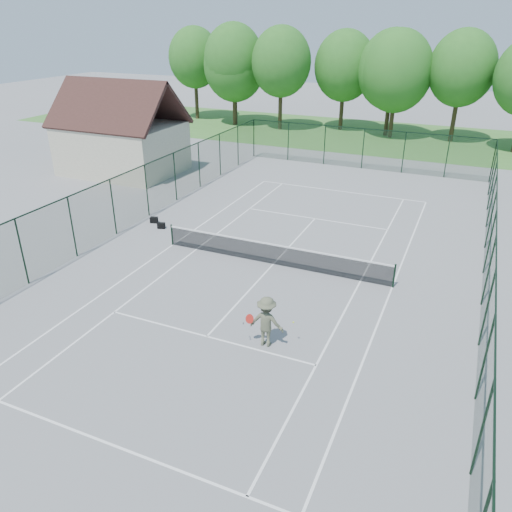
{
  "coord_description": "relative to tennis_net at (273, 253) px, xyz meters",
  "views": [
    {
      "loc": [
        7.66,
        -19.39,
        10.39
      ],
      "look_at": [
        0.0,
        -2.0,
        1.3
      ],
      "focal_mm": 35.0,
      "sensor_mm": 36.0,
      "label": 1
    }
  ],
  "objects": [
    {
      "name": "fence_enclosure",
      "position": [
        0.0,
        0.0,
        0.98
      ],
      "size": [
        18.05,
        36.05,
        3.02
      ],
      "color": "#17361D",
      "rests_on": "ground"
    },
    {
      "name": "sports_bag_a",
      "position": [
        -8.08,
        2.16,
        -0.41
      ],
      "size": [
        0.47,
        0.36,
        0.33
      ],
      "primitive_type": "cube",
      "rotation": [
        0.0,
        0.0,
        0.3
      ],
      "color": "black",
      "rests_on": "ground"
    },
    {
      "name": "tennis_net",
      "position": [
        0.0,
        0.0,
        0.0
      ],
      "size": [
        11.08,
        0.08,
        1.1
      ],
      "color": "black",
      "rests_on": "ground"
    },
    {
      "name": "ground",
      "position": [
        0.0,
        0.0,
        -0.58
      ],
      "size": [
        140.0,
        140.0,
        0.0
      ],
      "primitive_type": "plane",
      "color": "gray",
      "rests_on": "ground"
    },
    {
      "name": "tree_line_far",
      "position": [
        0.0,
        30.0,
        5.42
      ],
      "size": [
        39.4,
        6.4,
        9.7
      ],
      "color": "#3D2E1B",
      "rests_on": "ground"
    },
    {
      "name": "court_lines",
      "position": [
        0.0,
        0.0,
        -0.57
      ],
      "size": [
        11.05,
        23.85,
        0.01
      ],
      "color": "white",
      "rests_on": "ground"
    },
    {
      "name": "utility_building",
      "position": [
        -16.0,
        10.0,
        2.54
      ],
      "size": [
        8.6,
        6.27,
        6.63
      ],
      "color": "beige",
      "rests_on": "ground"
    },
    {
      "name": "grass_far",
      "position": [
        0.0,
        30.0,
        -0.57
      ],
      "size": [
        80.0,
        16.0,
        0.01
      ],
      "primitive_type": "cube",
      "color": "#458033",
      "rests_on": "ground"
    },
    {
      "name": "sports_bag_b",
      "position": [
        -7.25,
        1.63,
        -0.42
      ],
      "size": [
        0.46,
        0.36,
        0.31
      ],
      "primitive_type": "cube",
      "rotation": [
        0.0,
        0.0,
        0.33
      ],
      "color": "black",
      "rests_on": "ground"
    },
    {
      "name": "tennis_player",
      "position": [
        2.14,
        -5.96,
        0.36
      ],
      "size": [
        1.76,
        0.89,
        1.88
      ],
      "color": "#585B43",
      "rests_on": "ground"
    }
  ]
}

